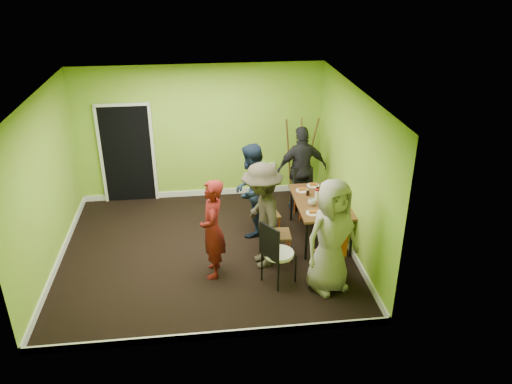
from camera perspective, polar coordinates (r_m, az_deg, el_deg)
ground at (r=8.86m, az=-5.61°, el=-6.67°), size 5.00×5.00×0.00m
room_walls at (r=8.41m, az=-6.06°, el=-0.83°), size 5.04×4.54×2.82m
dining_table at (r=8.95m, az=7.38°, el=-1.28°), size 0.90×1.50×0.75m
chair_left_far at (r=9.04m, az=1.02°, el=-2.16°), size 0.43×0.43×0.89m
chair_left_near at (r=8.35m, az=2.02°, el=-4.33°), size 0.42×0.42×0.97m
chair_back_end at (r=9.79m, az=5.41°, el=1.15°), size 0.45×0.51×0.95m
chair_front_end at (r=7.94m, az=8.80°, el=-6.68°), size 0.48×0.48×0.91m
chair_bentwood at (r=7.71m, az=2.24°, el=-6.73°), size 0.58×0.58×1.07m
easel at (r=10.48m, az=5.05°, el=3.97°), size 0.70×0.66×1.74m
plate_near_left at (r=9.25m, az=5.29°, el=0.19°), size 0.23×0.23×0.01m
plate_near_right at (r=8.48m, az=6.52°, el=-2.39°), size 0.23×0.23×0.01m
plate_far_back at (r=9.47m, az=6.55°, el=0.75°), size 0.24×0.24×0.01m
plate_far_front at (r=8.40m, az=8.20°, el=-2.79°), size 0.27×0.27×0.01m
plate_wall_back at (r=9.05m, az=8.77°, el=-0.62°), size 0.22×0.22×0.01m
plate_wall_front at (r=8.85m, az=9.68°, el=-1.32°), size 0.24×0.24×0.01m
thermos at (r=8.86m, az=6.94°, el=-0.44°), size 0.06×0.06×0.20m
blue_bottle at (r=8.62m, az=9.08°, el=-1.40°), size 0.08×0.08×0.19m
orange_bottle at (r=9.05m, az=7.19°, el=-0.31°), size 0.04×0.04×0.08m
glass_mid at (r=9.07m, az=5.94°, el=-0.13°), size 0.06×0.06×0.09m
glass_back at (r=9.23m, az=7.06°, el=0.30°), size 0.06×0.06×0.09m
glass_front at (r=8.52m, az=8.40°, el=-2.00°), size 0.07×0.07×0.10m
cup_a at (r=8.73m, az=6.40°, el=-1.17°), size 0.14×0.14×0.11m
cup_b at (r=8.95m, az=8.98°, el=-0.68°), size 0.09×0.09×0.09m
person_standing at (r=7.84m, az=-4.99°, el=-4.25°), size 0.43×0.63×1.65m
person_left_far at (r=8.95m, az=-0.57°, el=0.17°), size 0.94×1.03×1.73m
person_left_near at (r=8.03m, az=0.69°, el=-2.75°), size 0.76×1.22×1.80m
person_back_end at (r=9.83m, az=5.25°, el=2.57°), size 1.08×0.56×1.76m
person_front_end at (r=7.53m, az=8.63°, el=-5.05°), size 1.04×0.87×1.83m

